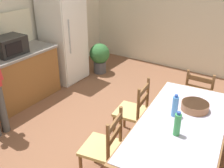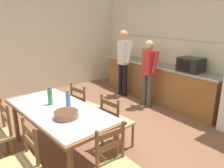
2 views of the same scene
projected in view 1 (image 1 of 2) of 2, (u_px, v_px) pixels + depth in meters
ground_plane at (119, 151)px, 3.56m from camera, size 8.32×8.32×0.00m
wall_right at (203, 6)px, 5.36m from camera, size 0.12×5.20×2.90m
refrigerator at (63, 36)px, 5.26m from camera, size 0.71×0.73×1.85m
microwave at (9, 46)px, 4.27m from camera, size 0.50×0.39×0.30m
dining_table at (181, 128)px, 2.89m from camera, size 1.99×1.09×0.76m
bottle_near_centre at (177, 124)px, 2.61m from camera, size 0.07×0.07×0.27m
bottle_off_centre at (175, 106)px, 2.92m from camera, size 0.07×0.07×0.27m
serving_bowl at (195, 106)px, 3.07m from camera, size 0.32×0.32×0.09m
chair_side_far_right at (133, 111)px, 3.64m from camera, size 0.47×0.45×0.91m
chair_head_end at (199, 98)px, 3.98m from camera, size 0.41×0.43×0.91m
chair_side_far_left at (104, 148)px, 2.96m from camera, size 0.49×0.47×0.91m
potted_plant at (100, 56)px, 5.77m from camera, size 0.44×0.44×0.67m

